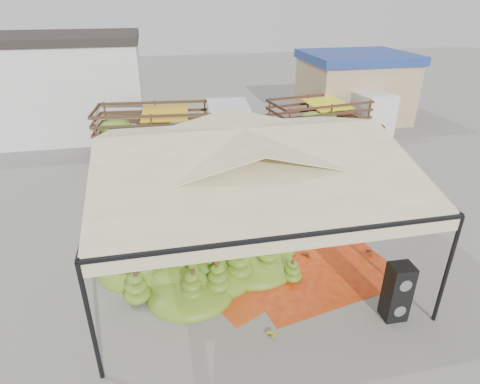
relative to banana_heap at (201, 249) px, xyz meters
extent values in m
plane|color=slate|center=(1.43, 0.67, -0.65)|extent=(90.00, 90.00, 0.00)
cylinder|color=black|center=(-2.57, -3.33, 0.85)|extent=(0.10, 0.10, 3.00)
cylinder|color=black|center=(5.43, -3.33, 0.85)|extent=(0.10, 0.10, 3.00)
cylinder|color=black|center=(-2.57, 4.67, 0.85)|extent=(0.10, 0.10, 3.00)
cylinder|color=black|center=(5.43, 4.67, 0.85)|extent=(0.10, 0.10, 3.00)
pyramid|color=beige|center=(1.43, 0.67, 2.85)|extent=(8.00, 8.00, 1.00)
cube|color=black|center=(1.43, 0.67, 2.35)|extent=(8.00, 8.00, 0.08)
cube|color=beige|center=(1.43, 0.67, 2.17)|extent=(8.00, 8.00, 0.36)
cube|color=silver|center=(-8.57, 14.67, 1.85)|extent=(14.00, 6.00, 5.00)
cube|color=tan|center=(11.43, 13.67, 1.15)|extent=(6.00, 5.00, 3.60)
cube|color=navy|center=(11.43, 13.67, 3.20)|extent=(6.30, 5.30, 0.50)
cube|color=red|center=(1.50, -0.04, -0.65)|extent=(5.21, 5.12, 0.01)
cube|color=#C45312|center=(3.19, -0.13, -0.65)|extent=(5.22, 5.39, 0.01)
ellipsoid|color=#437618|center=(0.00, 0.00, 0.00)|extent=(7.04, 6.20, 1.31)
ellipsoid|color=gold|center=(1.23, -3.02, -0.57)|extent=(0.47, 0.43, 0.17)
ellipsoid|color=#BA9125|center=(1.19, -3.03, -0.57)|extent=(0.48, 0.44, 0.17)
ellipsoid|color=#5E2A15|center=(5.13, -0.39, -0.54)|extent=(0.63, 0.61, 0.22)
ellipsoid|color=#542A13|center=(3.17, -0.16, -0.57)|extent=(0.50, 0.48, 0.18)
ellipsoid|color=#387518|center=(-0.63, -1.56, -0.55)|extent=(0.47, 0.39, 0.21)
ellipsoid|color=#407B19|center=(0.54, 1.89, 1.97)|extent=(0.24, 0.24, 0.20)
ellipsoid|color=#407B19|center=(2.04, 1.89, 1.97)|extent=(0.24, 0.24, 0.20)
cube|color=black|center=(4.47, -3.01, -0.26)|extent=(0.58, 0.51, 0.78)
cube|color=black|center=(4.47, -3.01, 0.52)|extent=(0.58, 0.51, 0.78)
imported|color=gray|center=(3.07, 4.73, 0.13)|extent=(0.61, 0.45, 1.56)
cube|color=#4B3319|center=(-1.03, 9.70, 0.49)|extent=(5.69, 3.02, 0.13)
cube|color=silver|center=(2.57, 9.36, 0.60)|extent=(2.19, 2.58, 2.52)
cylinder|color=black|center=(-3.10, 8.79, -0.16)|extent=(1.01, 0.42, 0.99)
cylinder|color=black|center=(-2.89, 10.97, -0.16)|extent=(1.01, 0.42, 0.99)
cylinder|color=black|center=(0.39, 8.46, -0.16)|extent=(1.01, 0.42, 0.99)
cylinder|color=black|center=(0.60, 10.64, -0.16)|extent=(1.01, 0.42, 0.99)
cylinder|color=black|center=(2.24, 8.29, -0.16)|extent=(1.01, 0.42, 0.99)
cylinder|color=black|center=(2.45, 10.47, -0.16)|extent=(1.01, 0.42, 0.99)
ellipsoid|color=#447718|center=(-1.03, 9.70, 1.04)|extent=(4.55, 2.38, 0.77)
cube|color=gold|center=(-0.49, 9.64, 1.48)|extent=(2.39, 2.38, 0.27)
cube|color=#4F2C1A|center=(7.65, 10.05, 0.43)|extent=(5.45, 3.13, 0.12)
cube|color=white|center=(11.01, 10.57, 0.53)|extent=(2.18, 2.52, 2.37)
cylinder|color=black|center=(5.98, 8.74, -0.19)|extent=(0.96, 0.45, 0.93)
cylinder|color=black|center=(5.66, 10.78, -0.19)|extent=(0.96, 0.45, 0.93)
cylinder|color=black|center=(9.23, 9.25, -0.19)|extent=(0.96, 0.45, 0.93)
cylinder|color=black|center=(8.92, 11.29, -0.19)|extent=(0.96, 0.45, 0.93)
cylinder|color=black|center=(10.96, 9.52, -0.19)|extent=(0.96, 0.45, 0.93)
cylinder|color=black|center=(10.65, 11.56, -0.19)|extent=(0.96, 0.45, 0.93)
ellipsoid|color=#47821B|center=(7.65, 10.05, 0.94)|extent=(4.36, 2.47, 0.72)
cube|color=yellow|center=(8.16, 10.13, 1.35)|extent=(2.35, 2.34, 0.26)
camera|label=1|loc=(-0.93, -9.73, 6.72)|focal=30.00mm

